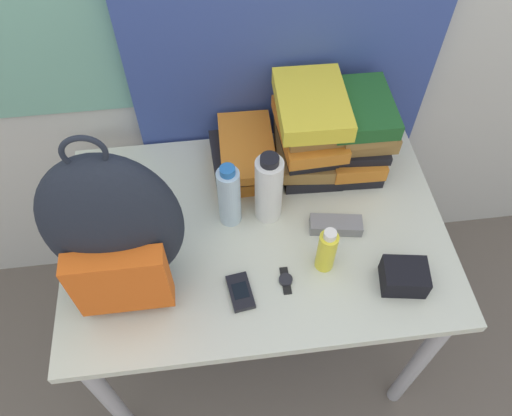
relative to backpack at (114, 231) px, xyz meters
The scene contains 12 objects.
desk 0.50m from the backpack, 18.59° to the left, with size 1.11×0.75×0.78m.
backpack is the anchor object (origin of this frame).
book_stack_left 0.52m from the backpack, 45.05° to the left, with size 0.21×0.28×0.12m.
book_stack_center 0.65m from the backpack, 32.34° to the left, with size 0.24×0.28×0.29m.
book_stack_right 0.78m from the backpack, 26.71° to the left, with size 0.21×0.27×0.25m.
water_bottle 0.35m from the backpack, 30.03° to the left, with size 0.06×0.06×0.23m.
sports_bottle 0.44m from the backpack, 23.14° to the left, with size 0.08×0.08×0.25m.
sunscreen_bottle 0.55m from the backpack, ahead, with size 0.05×0.05×0.16m.
cell_phone 0.37m from the backpack, 16.55° to the right, with size 0.07×0.11×0.02m.
sunglasses_case 0.63m from the backpack, ahead, with size 0.16×0.08×0.04m.
camera_pouch 0.76m from the backpack, ahead, with size 0.13×0.11×0.07m.
wristwatch 0.47m from the backpack, ahead, with size 0.04×0.08×0.01m.
Camera 1 is at (-0.10, -0.43, 2.00)m, focal length 35.00 mm.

